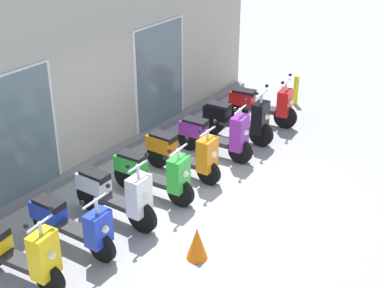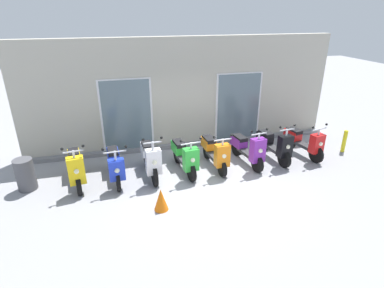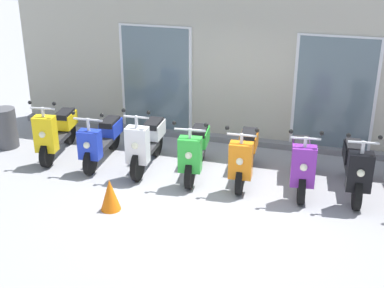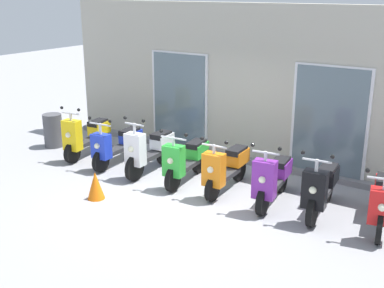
% 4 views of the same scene
% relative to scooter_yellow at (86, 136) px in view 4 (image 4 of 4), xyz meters
% --- Properties ---
extents(ground_plane, '(40.00, 40.00, 0.00)m').
position_rel_scooter_yellow_xyz_m(ground_plane, '(3.23, -0.83, -0.49)').
color(ground_plane, '#939399').
extents(storefront_facade, '(9.77, 0.50, 3.41)m').
position_rel_scooter_yellow_xyz_m(storefront_facade, '(3.23, 1.84, 1.16)').
color(storefront_facade, '#B2AD9E').
rests_on(storefront_facade, ground_plane).
extents(scooter_yellow, '(0.58, 1.58, 1.25)m').
position_rel_scooter_yellow_xyz_m(scooter_yellow, '(0.00, 0.00, 0.00)').
color(scooter_yellow, black).
rests_on(scooter_yellow, ground_plane).
extents(scooter_blue, '(0.60, 1.63, 1.16)m').
position_rel_scooter_yellow_xyz_m(scooter_blue, '(0.95, -0.01, -0.04)').
color(scooter_blue, black).
rests_on(scooter_blue, ground_plane).
extents(scooter_white, '(0.51, 1.63, 1.30)m').
position_rel_scooter_yellow_xyz_m(scooter_white, '(1.87, -0.05, 0.02)').
color(scooter_white, black).
rests_on(scooter_white, ground_plane).
extents(scooter_green, '(0.59, 1.60, 1.18)m').
position_rel_scooter_yellow_xyz_m(scooter_green, '(2.79, -0.05, -0.02)').
color(scooter_green, black).
rests_on(scooter_green, ground_plane).
extents(scooter_orange, '(0.55, 1.59, 1.17)m').
position_rel_scooter_yellow_xyz_m(scooter_orange, '(3.67, -0.01, -0.01)').
color(scooter_orange, black).
rests_on(scooter_orange, ground_plane).
extents(scooter_purple, '(0.57, 1.61, 1.24)m').
position_rel_scooter_yellow_xyz_m(scooter_purple, '(4.65, -0.05, -0.01)').
color(scooter_purple, black).
rests_on(scooter_purple, ground_plane).
extents(scooter_black, '(0.55, 1.62, 1.25)m').
position_rel_scooter_yellow_xyz_m(scooter_black, '(5.51, 0.02, -0.01)').
color(scooter_black, black).
rests_on(scooter_black, ground_plane).
extents(scooter_red, '(0.68, 1.59, 1.16)m').
position_rel_scooter_yellow_xyz_m(scooter_red, '(6.50, 0.04, -0.01)').
color(scooter_red, black).
rests_on(scooter_red, ground_plane).
extents(trash_bin, '(0.45, 0.45, 0.81)m').
position_rel_scooter_yellow_xyz_m(trash_bin, '(-1.19, 0.07, -0.08)').
color(trash_bin, '#4C4C51').
rests_on(trash_bin, ground_plane).
extents(traffic_cone, '(0.32, 0.32, 0.52)m').
position_rel_scooter_yellow_xyz_m(traffic_cone, '(1.87, -1.64, -0.23)').
color(traffic_cone, orange).
rests_on(traffic_cone, ground_plane).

